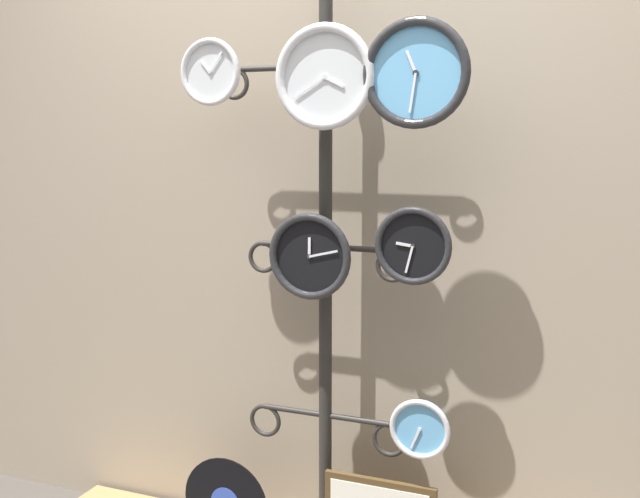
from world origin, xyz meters
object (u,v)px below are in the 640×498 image
(clock_top_left, at_px, (211,72))
(clock_top_right, at_px, (416,73))
(clock_bottom_right, at_px, (420,429))
(display_stand, at_px, (325,347))
(clock_middle_center, at_px, (310,256))
(clock_top_center, at_px, (325,77))
(clock_middle_right, at_px, (413,246))

(clock_top_left, distance_m, clock_top_right, 0.70)
(clock_top_left, xyz_separation_m, clock_bottom_right, (0.73, 0.01, -1.13))
(display_stand, xyz_separation_m, clock_bottom_right, (0.36, -0.10, -0.20))
(clock_top_left, height_order, clock_middle_center, clock_top_left)
(clock_bottom_right, bearing_deg, clock_top_left, -179.04)
(clock_top_left, bearing_deg, display_stand, 16.92)
(display_stand, relative_size, clock_top_center, 6.36)
(clock_middle_right, relative_size, clock_bottom_right, 1.24)
(clock_top_left, bearing_deg, clock_top_right, -0.79)
(clock_bottom_right, bearing_deg, clock_top_center, -175.81)
(clock_top_right, height_order, clock_middle_right, clock_top_right)
(clock_middle_center, height_order, clock_middle_right, clock_middle_right)
(clock_top_right, bearing_deg, clock_middle_center, 179.52)
(clock_top_right, bearing_deg, display_stand, 160.20)
(clock_top_right, xyz_separation_m, clock_middle_center, (-0.34, 0.00, -0.57))
(clock_top_left, relative_size, clock_middle_right, 0.90)
(clock_top_center, bearing_deg, clock_middle_right, 6.98)
(clock_top_center, distance_m, clock_bottom_right, 1.15)
(clock_top_left, height_order, clock_top_right, clock_top_right)
(display_stand, relative_size, clock_middle_right, 8.46)
(clock_top_left, height_order, clock_top_center, clock_top_center)
(clock_middle_center, bearing_deg, clock_bottom_right, 2.92)
(clock_top_left, relative_size, clock_top_center, 0.67)
(display_stand, xyz_separation_m, clock_top_right, (0.34, -0.12, 0.91))
(clock_middle_center, bearing_deg, clock_middle_right, 5.15)
(display_stand, relative_size, clock_bottom_right, 10.50)
(clock_top_left, distance_m, clock_bottom_right, 1.35)
(display_stand, bearing_deg, clock_top_right, -19.80)
(display_stand, distance_m, clock_middle_right, 0.51)
(clock_top_right, xyz_separation_m, clock_bottom_right, (0.03, 0.02, -1.11))
(clock_top_center, height_order, clock_bottom_right, clock_top_center)
(display_stand, bearing_deg, clock_middle_right, -14.95)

